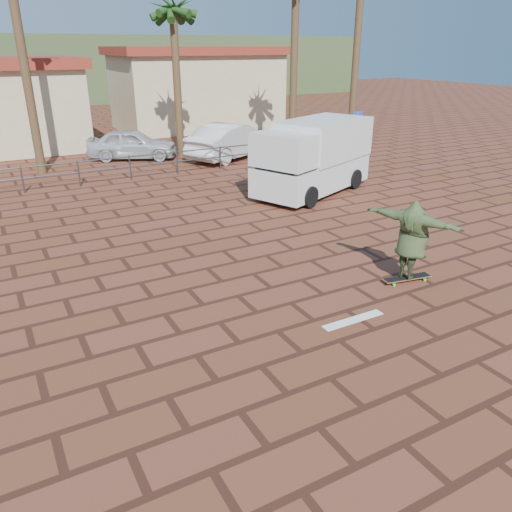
{
  "coord_description": "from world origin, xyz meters",
  "views": [
    {
      "loc": [
        -5.17,
        -7.82,
        5.03
      ],
      "look_at": [
        -0.32,
        0.95,
        0.8
      ],
      "focal_mm": 35.0,
      "sensor_mm": 36.0,
      "label": 1
    }
  ],
  "objects": [
    {
      "name": "ground",
      "position": [
        0.0,
        0.0,
        0.0
      ],
      "size": [
        120.0,
        120.0,
        0.0
      ],
      "primitive_type": "plane",
      "color": "brown",
      "rests_on": "ground"
    },
    {
      "name": "paint_stripe",
      "position": [
        0.7,
        -1.2,
        0.0
      ],
      "size": [
        1.4,
        0.22,
        0.01
      ],
      "primitive_type": "cube",
      "color": "white",
      "rests_on": "ground"
    },
    {
      "name": "guardrail",
      "position": [
        0.0,
        12.0,
        0.68
      ],
      "size": [
        24.06,
        0.06,
        1.0
      ],
      "color": "#47494F",
      "rests_on": "ground"
    },
    {
      "name": "palm_center",
      "position": [
        3.5,
        15.5,
        6.36
      ],
      "size": [
        2.4,
        2.4,
        7.75
      ],
      "color": "brown",
      "rests_on": "ground"
    },
    {
      "name": "building_east",
      "position": [
        8.0,
        24.0,
        2.54
      ],
      "size": [
        10.6,
        6.6,
        5.0
      ],
      "color": "beige",
      "rests_on": "ground"
    },
    {
      "name": "hill_front",
      "position": [
        0.0,
        50.0,
        3.0
      ],
      "size": [
        70.0,
        18.0,
        6.0
      ],
      "primitive_type": "cube",
      "color": "#384C28",
      "rests_on": "ground"
    },
    {
      "name": "longboard",
      "position": [
        2.9,
        -0.41,
        0.1
      ],
      "size": [
        1.21,
        0.47,
        0.12
      ],
      "rotation": [
        0.0,
        0.0,
        -0.18
      ],
      "color": "olive",
      "rests_on": "ground"
    },
    {
      "name": "skateboarder",
      "position": [
        2.9,
        -0.41,
        1.04
      ],
      "size": [
        1.27,
        2.34,
        1.84
      ],
      "primitive_type": "imported",
      "rotation": [
        0.0,
        0.0,
        1.88
      ],
      "color": "#364625",
      "rests_on": "longboard"
    },
    {
      "name": "campervan",
      "position": [
        5.39,
        6.97,
        1.35
      ],
      "size": [
        5.38,
        3.81,
        2.57
      ],
      "rotation": [
        0.0,
        0.0,
        0.39
      ],
      "color": "silver",
      "rests_on": "ground"
    },
    {
      "name": "car_silver",
      "position": [
        1.25,
        16.0,
        0.71
      ],
      "size": [
        4.47,
        3.3,
        1.42
      ],
      "primitive_type": "imported",
      "rotation": [
        0.0,
        0.0,
        1.13
      ],
      "color": "#B8BBC0",
      "rests_on": "ground"
    },
    {
      "name": "car_white",
      "position": [
        5.53,
        13.91,
        0.83
      ],
      "size": [
        5.32,
        3.77,
        1.66
      ],
      "primitive_type": "imported",
      "rotation": [
        0.0,
        0.0,
        2.02
      ],
      "color": "silver",
      "rests_on": "ground"
    },
    {
      "name": "street_sign",
      "position": [
        11.12,
        11.49,
        1.49
      ],
      "size": [
        0.42,
        0.19,
        2.13
      ],
      "rotation": [
        0.0,
        0.0,
        -0.37
      ],
      "color": "gray",
      "rests_on": "ground"
    }
  ]
}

